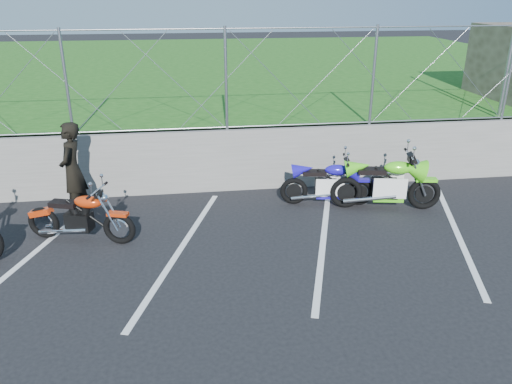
{
  "coord_description": "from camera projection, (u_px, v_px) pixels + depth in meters",
  "views": [
    {
      "loc": [
        0.21,
        -6.32,
        3.93
      ],
      "look_at": [
        1.28,
        1.3,
        0.8
      ],
      "focal_mm": 35.0,
      "sensor_mm": 36.0,
      "label": 1
    }
  ],
  "objects": [
    {
      "name": "grass_field",
      "position": [
        180.0,
        80.0,
        19.39
      ],
      "size": [
        30.0,
        20.0,
        1.3
      ],
      "primitive_type": "cube",
      "color": "#1E5215",
      "rests_on": "ground"
    },
    {
      "name": "sportbike_blue",
      "position": [
        328.0,
        185.0,
        9.69
      ],
      "size": [
        1.81,
        0.64,
        0.94
      ],
      "rotation": [
        0.0,
        0.0,
        -0.18
      ],
      "color": "black",
      "rests_on": "ground"
    },
    {
      "name": "sign_pole",
      "position": [
        512.0,
        46.0,
        10.7
      ],
      "size": [
        0.08,
        0.08,
        3.0
      ],
      "primitive_type": "cylinder",
      "color": "gray",
      "rests_on": "grass_field"
    },
    {
      "name": "retaining_wall",
      "position": [
        179.0,
        162.0,
        10.22
      ],
      "size": [
        30.0,
        0.22,
        1.3
      ],
      "primitive_type": "cube",
      "color": "slate",
      "rests_on": "ground"
    },
    {
      "name": "person_standing",
      "position": [
        72.0,
        170.0,
        9.06
      ],
      "size": [
        0.49,
        0.69,
        1.77
      ],
      "primitive_type": "imported",
      "rotation": [
        0.0,
        0.0,
        -1.68
      ],
      "color": "black",
      "rests_on": "ground"
    },
    {
      "name": "naked_orange",
      "position": [
        82.0,
        219.0,
        8.26
      ],
      "size": [
        1.85,
        0.76,
        0.95
      ],
      "rotation": [
        0.0,
        0.0,
        -0.3
      ],
      "color": "black",
      "rests_on": "ground"
    },
    {
      "name": "parking_lines",
      "position": [
        254.0,
        243.0,
        8.32
      ],
      "size": [
        18.29,
        4.31,
        0.01
      ],
      "color": "silver",
      "rests_on": "ground"
    },
    {
      "name": "chain_link_fence",
      "position": [
        174.0,
        81.0,
        9.6
      ],
      "size": [
        28.0,
        0.03,
        2.0
      ],
      "color": "gray",
      "rests_on": "retaining_wall"
    },
    {
      "name": "sportbike_green",
      "position": [
        387.0,
        185.0,
        9.49
      ],
      "size": [
        2.09,
        0.74,
        1.09
      ],
      "rotation": [
        0.0,
        0.0,
        -0.19
      ],
      "color": "black",
      "rests_on": "ground"
    },
    {
      "name": "ground",
      "position": [
        181.0,
        281.0,
        7.25
      ],
      "size": [
        90.0,
        90.0,
        0.0
      ],
      "primitive_type": "plane",
      "color": "black",
      "rests_on": "ground"
    }
  ]
}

